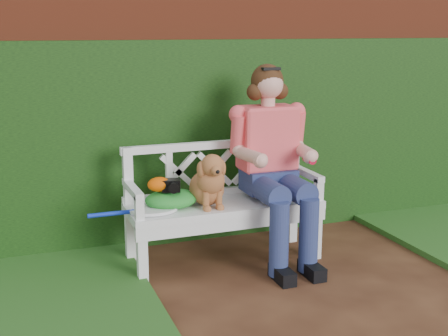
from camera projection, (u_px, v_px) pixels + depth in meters
name	position (u px, v px, depth m)	size (l,w,h in m)	color
ground	(342.00, 310.00, 3.90)	(60.00, 60.00, 0.00)	#351B0F
brick_wall	(236.00, 107.00, 5.38)	(10.00, 0.30, 2.20)	maroon
ivy_hedge	(245.00, 138.00, 5.24)	(10.00, 0.18, 1.70)	#205012
garden_bench	(224.00, 231.00, 4.68)	(1.58, 0.60, 0.48)	white
seated_woman	(270.00, 161.00, 4.67)	(0.66, 0.88, 1.56)	#ED3843
dog	(208.00, 179.00, 4.48)	(0.28, 0.38, 0.42)	#9E542F
tennis_racket	(149.00, 210.00, 4.37)	(0.69, 0.29, 0.03)	white
green_bag	(171.00, 199.00, 4.47)	(0.40, 0.31, 0.14)	#136B22
camera_item	(171.00, 185.00, 4.42)	(0.13, 0.10, 0.09)	black
baseball_glove	(159.00, 184.00, 4.41)	(0.17, 0.13, 0.11)	#D24C03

